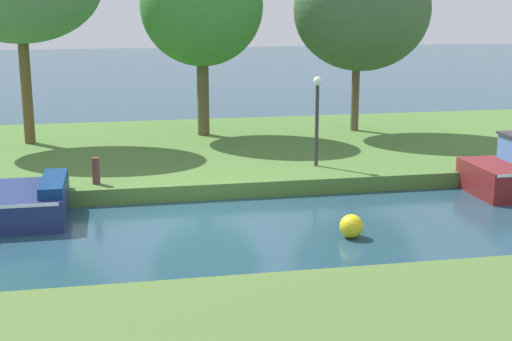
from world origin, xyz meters
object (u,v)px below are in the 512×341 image
object	(u,v)px
willow_tree_right	(363,10)
lamp_post	(317,109)
mooring_post_far	(96,171)
channel_buoy	(351,226)
willow_tree_centre	(202,6)

from	to	relation	value
willow_tree_right	lamp_post	distance (m)	5.93
mooring_post_far	channel_buoy	world-z (taller)	mooring_post_far
willow_tree_right	mooring_post_far	xyz separation A→B (m)	(-8.66, -5.46, -3.76)
mooring_post_far	willow_tree_centre	bearing A→B (deg)	60.54
mooring_post_far	lamp_post	bearing A→B (deg)	8.60
willow_tree_right	lamp_post	bearing A→B (deg)	-121.39
willow_tree_right	mooring_post_far	distance (m)	10.91
willow_tree_centre	channel_buoy	bearing A→B (deg)	-79.58
channel_buoy	mooring_post_far	bearing A→B (deg)	142.63
willow_tree_centre	mooring_post_far	bearing A→B (deg)	-119.46
lamp_post	willow_tree_right	bearing A→B (deg)	58.61
willow_tree_centre	lamp_post	xyz separation A→B (m)	(2.46, -5.15, -2.65)
lamp_post	channel_buoy	bearing A→B (deg)	-97.06
willow_tree_right	mooring_post_far	world-z (taller)	willow_tree_right
willow_tree_centre	channel_buoy	world-z (taller)	willow_tree_centre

